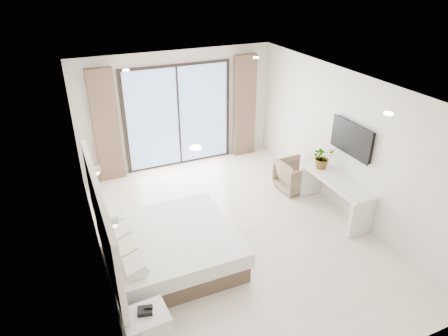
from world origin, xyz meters
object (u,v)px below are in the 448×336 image
Objects in this scene: nightstand at (147,329)px; console_desk at (336,188)px; bed at (170,248)px; armchair at (295,174)px.

console_desk is at bearing 17.14° from nightstand.
console_desk reaches higher than bed.
nightstand is 0.82× the size of armchair.
bed is 3.35m from console_desk.
console_desk is (3.33, 0.13, 0.27)m from bed.
armchair is (3.14, 1.23, 0.06)m from bed.
armchair is at bearing 21.38° from bed.
bed is 3.45× the size of nightstand.
armchair is (-0.19, 1.10, -0.21)m from console_desk.
console_desk reaches higher than nightstand.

